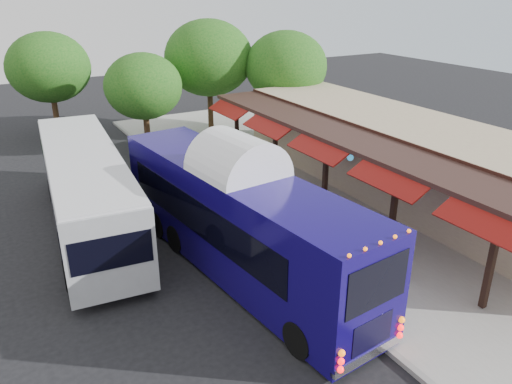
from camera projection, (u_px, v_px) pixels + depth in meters
ground at (304, 284)px, 16.73m from camera, size 90.00×90.00×0.00m
sidewalk at (345, 208)px, 22.20m from camera, size 10.00×40.00×0.15m
curb at (248, 234)px, 19.93m from camera, size 0.20×40.00×0.16m
station_shelter at (405, 158)px, 23.07m from camera, size 8.15×20.00×3.60m
coach_bus at (239, 215)px, 16.79m from camera, size 3.82×12.40×3.91m
city_bus at (86, 187)px, 19.83m from camera, size 3.83×12.50×3.30m
ped_a at (349, 273)px, 15.43m from camera, size 0.71×0.53×1.77m
ped_b at (337, 232)px, 18.08m from camera, size 0.82×0.65×1.66m
ped_c at (306, 211)px, 19.52m from camera, size 1.18×0.95×1.87m
ped_d at (273, 211)px, 19.62m from camera, size 1.30×0.92×1.81m
sign_board at (406, 260)px, 16.54m from camera, size 0.18×0.45×1.02m
tree_left at (143, 86)px, 28.83m from camera, size 4.49×4.49×5.75m
tree_mid at (209, 58)px, 32.18m from camera, size 5.73×5.73×7.34m
tree_right at (286, 66)px, 31.70m from camera, size 5.23×5.23×6.70m
tree_far at (49, 67)px, 31.58m from camera, size 5.18×5.18×6.64m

